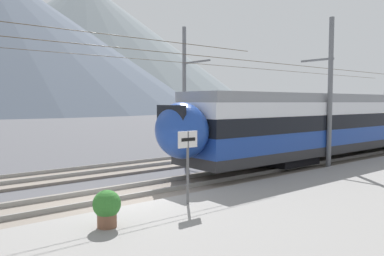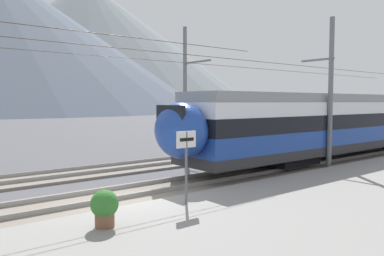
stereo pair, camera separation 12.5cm
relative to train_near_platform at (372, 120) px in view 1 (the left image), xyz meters
The scene contains 11 objects.
ground_plane 19.05m from the train_near_platform, behind, with size 400.00×400.00×0.00m, color #4C4C51.
platform_slab 20.01m from the train_near_platform, 161.70° to the right, with size 120.00×8.53×0.30m, color gray.
track_near 19.02m from the train_near_platform, behind, with size 120.00×3.00×0.28m.
track_far 19.67m from the train_near_platform, 165.11° to the left, with size 120.00×3.00×0.28m.
train_near_platform is the anchor object (origin of this frame).
train_far_track 10.44m from the train_near_platform, 28.77° to the left, with size 28.80×2.90×4.27m.
catenary_mast_mid 7.99m from the train_near_platform, 169.27° to the right, with size 41.40×1.86×7.57m.
catenary_mast_far_side 12.42m from the train_near_platform, 144.23° to the left, with size 41.40×2.60×8.16m.
platform_sign 18.07m from the train_near_platform, behind, with size 0.70×0.08×2.23m.
potted_plant_platform_edge 21.05m from the train_near_platform, behind, with size 0.70×0.70×0.93m.
mountain_right_ridge 221.15m from the train_near_platform, 71.33° to the left, with size 201.18×201.18×74.88m, color slate.
Camera 1 is at (-6.01, -11.04, 3.42)m, focal length 35.65 mm.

